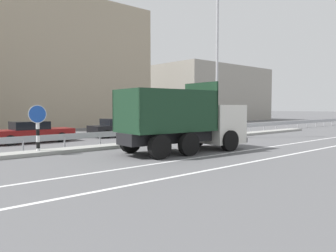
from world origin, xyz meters
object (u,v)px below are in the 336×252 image
object	(u,v)px
median_road_sign	(38,128)
parked_car_3	(32,132)
street_lamp_1	(219,59)
dump_truck	(195,126)
parked_car_4	(115,127)

from	to	relation	value
median_road_sign	parked_car_3	size ratio (longest dim) A/B	0.47
median_road_sign	street_lamp_1	distance (m)	13.27
dump_truck	median_road_sign	bearing A→B (deg)	-114.99
median_road_sign	parked_car_3	bearing A→B (deg)	73.86
street_lamp_1	parked_car_4	bearing A→B (deg)	129.66
parked_car_4	street_lamp_1	bearing A→B (deg)	41.48
street_lamp_1	parked_car_4	size ratio (longest dim) A/B	2.61
street_lamp_1	parked_car_3	size ratio (longest dim) A/B	2.07
parked_car_3	parked_car_4	xyz separation A→B (m)	(6.14, 0.18, 0.01)
median_road_sign	parked_car_4	distance (m)	9.61
street_lamp_1	parked_car_3	xyz separation A→B (m)	(-10.96, 5.63, -4.88)
parked_car_3	parked_car_4	distance (m)	6.14
street_lamp_1	parked_car_4	xyz separation A→B (m)	(-4.82, 5.82, -4.87)
dump_truck	parked_car_3	bearing A→B (deg)	-147.33
parked_car_4	median_road_sign	bearing A→B (deg)	-51.84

